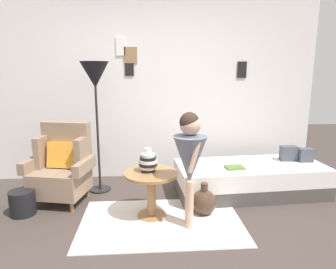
% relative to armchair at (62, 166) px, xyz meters
% --- Properties ---
extents(ground_plane, '(12.00, 12.00, 0.00)m').
position_rel_armchair_xyz_m(ground_plane, '(1.15, -1.08, -0.44)').
color(ground_plane, '#423833').
extents(gallery_wall, '(4.80, 0.12, 2.60)m').
position_rel_armchair_xyz_m(gallery_wall, '(1.15, 0.87, 0.86)').
color(gallery_wall, silver).
rests_on(gallery_wall, ground).
extents(rug, '(1.72, 1.11, 0.01)m').
position_rel_armchair_xyz_m(rug, '(1.19, -0.67, -0.43)').
color(rug, silver).
rests_on(rug, ground).
extents(armchair, '(0.84, 0.71, 0.97)m').
position_rel_armchair_xyz_m(armchair, '(0.00, 0.00, 0.00)').
color(armchair, '#9E7042').
rests_on(armchair, ground).
extents(daybed, '(1.95, 0.92, 0.40)m').
position_rel_armchair_xyz_m(daybed, '(2.39, 0.04, -0.24)').
color(daybed, '#4C4742').
rests_on(daybed, ground).
extents(pillow_head, '(0.18, 0.12, 0.18)m').
position_rel_armchair_xyz_m(pillow_head, '(3.16, 0.11, 0.05)').
color(pillow_head, '#474C56').
rests_on(pillow_head, daybed).
extents(pillow_mid, '(0.22, 0.13, 0.20)m').
position_rel_armchair_xyz_m(pillow_mid, '(2.96, 0.17, 0.06)').
color(pillow_mid, '#474C56').
rests_on(pillow_mid, daybed).
extents(side_table, '(0.59, 0.59, 0.52)m').
position_rel_armchair_xyz_m(side_table, '(1.09, -0.52, -0.07)').
color(side_table, '#9E7042').
rests_on(side_table, ground).
extents(vase_striped, '(0.20, 0.20, 0.26)m').
position_rel_armchair_xyz_m(vase_striped, '(1.06, -0.48, 0.18)').
color(vase_striped, black).
rests_on(vase_striped, side_table).
extents(floor_lamp, '(0.36, 0.36, 1.71)m').
position_rel_armchair_xyz_m(floor_lamp, '(0.41, 0.29, 1.03)').
color(floor_lamp, black).
rests_on(floor_lamp, ground).
extents(person_child, '(0.34, 0.34, 1.21)m').
position_rel_armchair_xyz_m(person_child, '(1.47, -0.77, 0.34)').
color(person_child, '#D8AD8E').
rests_on(person_child, ground).
extents(book_on_daybed, '(0.24, 0.18, 0.03)m').
position_rel_armchair_xyz_m(book_on_daybed, '(2.13, -0.12, -0.02)').
color(book_on_daybed, '#577B36').
rests_on(book_on_daybed, daybed).
extents(demijohn_near, '(0.28, 0.28, 0.37)m').
position_rel_armchair_xyz_m(demijohn_near, '(1.68, -0.51, -0.29)').
color(demijohn_near, '#473323').
rests_on(demijohn_near, ground).
extents(magazine_basket, '(0.28, 0.28, 0.28)m').
position_rel_armchair_xyz_m(magazine_basket, '(-0.36, -0.37, -0.30)').
color(magazine_basket, black).
rests_on(magazine_basket, ground).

